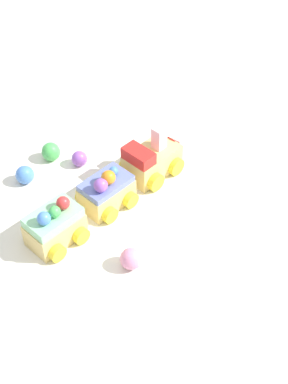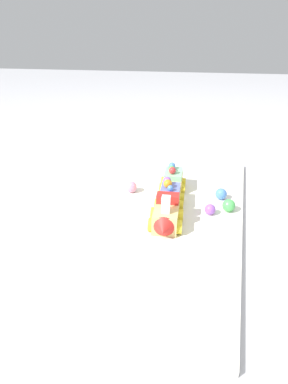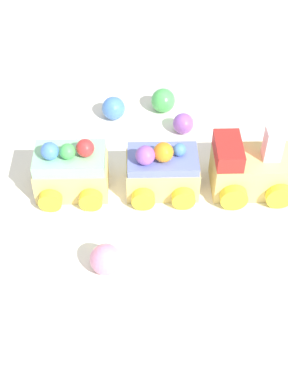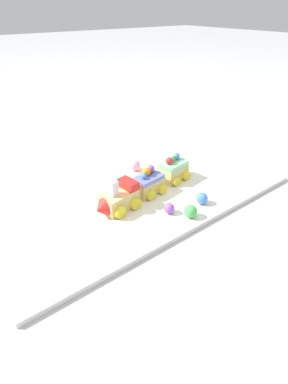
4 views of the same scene
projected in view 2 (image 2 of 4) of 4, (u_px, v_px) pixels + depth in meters
ground_plane at (163, 212)px, 0.74m from camera, size 10.00×10.00×0.00m
display_board at (163, 210)px, 0.74m from camera, size 0.75×0.37×0.01m
cake_train_locomotive at (166, 217)px, 0.64m from camera, size 0.12×0.08×0.08m
cake_car_blueberry at (170, 196)px, 0.73m from camera, size 0.08×0.08×0.07m
cake_car_mint at (173, 180)px, 0.82m from camera, size 0.08×0.08×0.07m
gumball_pink at (131, 187)px, 0.81m from camera, size 0.03×0.03×0.03m
gumball_purple at (210, 210)px, 0.70m from camera, size 0.03×0.03×0.03m
gumball_blue at (221, 194)px, 0.77m from camera, size 0.03×0.03×0.03m
gumball_green at (229, 206)px, 0.71m from camera, size 0.03×0.03×0.03m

